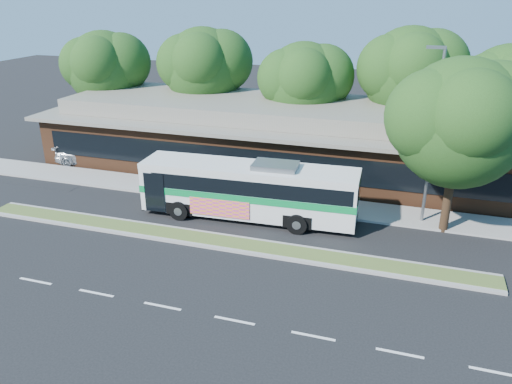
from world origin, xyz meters
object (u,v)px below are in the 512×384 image
transit_bus (250,187)px  sidewalk_tree (470,120)px  lamp_post (433,133)px  sedan (90,154)px

transit_bus → sidewalk_tree: bearing=6.4°
lamp_post → transit_bus: lamp_post is taller
lamp_post → sedan: lamp_post is taller
lamp_post → transit_bus: 9.64m
transit_bus → sedan: (-13.64, 5.21, -1.12)m
sedan → sidewalk_tree: size_ratio=0.54×
sidewalk_tree → lamp_post: bearing=160.4°
lamp_post → sidewalk_tree: bearing=-19.6°
lamp_post → sidewalk_tree: lamp_post is taller
transit_bus → sidewalk_tree: sidewalk_tree is taller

